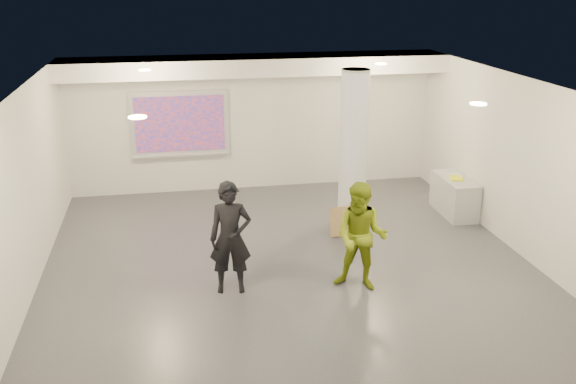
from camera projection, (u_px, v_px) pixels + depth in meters
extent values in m
cube|color=#3A3C42|center=(293.00, 272.00, 10.43)|extent=(8.00, 9.00, 0.01)
cube|color=silver|center=(293.00, 89.00, 9.46)|extent=(8.00, 9.00, 0.01)
cube|color=silver|center=(253.00, 122.00, 14.13)|extent=(8.00, 0.01, 3.00)
cube|color=silver|center=(390.00, 339.00, 5.76)|extent=(8.00, 0.01, 3.00)
cube|color=silver|center=(21.00, 201.00, 9.24)|extent=(0.01, 9.00, 3.00)
cube|color=silver|center=(529.00, 171.00, 10.65)|extent=(0.01, 9.00, 3.00)
cube|color=white|center=(256.00, 65.00, 13.19)|extent=(8.00, 1.10, 0.36)
cylinder|color=#F6C880|center=(145.00, 70.00, 11.40)|extent=(0.22, 0.22, 0.02)
cylinder|color=#F6C880|center=(381.00, 64.00, 12.18)|extent=(0.22, 0.22, 0.02)
cylinder|color=#F6C880|center=(137.00, 117.00, 7.68)|extent=(0.22, 0.22, 0.02)
cylinder|color=#F6C880|center=(478.00, 104.00, 8.46)|extent=(0.22, 0.22, 0.02)
cylinder|color=white|center=(353.00, 150.00, 11.88)|extent=(0.52, 0.52, 3.00)
cube|color=silver|center=(180.00, 123.00, 13.79)|extent=(2.10, 0.06, 1.40)
cube|color=#0034C5|center=(180.00, 124.00, 13.75)|extent=(1.90, 0.01, 1.20)
cube|color=silver|center=(182.00, 155.00, 13.96)|extent=(2.10, 0.08, 0.04)
cube|color=#A1A4A7|center=(454.00, 196.00, 12.87)|extent=(0.57, 1.30, 0.75)
cube|color=silver|center=(455.00, 175.00, 12.90)|extent=(0.25, 0.31, 0.02)
cube|color=#ECF615|center=(456.00, 178.00, 12.69)|extent=(0.31, 0.37, 0.03)
cube|color=#9D7A4B|center=(343.00, 221.00, 11.83)|extent=(0.52, 0.20, 0.55)
cube|color=#9D7A4B|center=(346.00, 222.00, 11.85)|extent=(0.50, 0.26, 0.52)
imported|color=black|center=(230.00, 238.00, 9.57)|extent=(0.67, 0.48, 1.74)
imported|color=olive|center=(361.00, 237.00, 9.67)|extent=(1.03, 0.95, 1.69)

